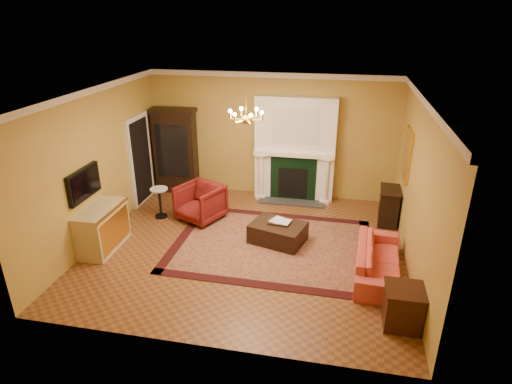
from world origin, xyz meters
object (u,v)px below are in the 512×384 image
(console_table, at_px, (389,207))
(pedestal_table, at_px, (160,201))
(china_cabinet, at_px, (176,152))
(wingback_armchair, at_px, (200,201))
(end_table, at_px, (403,308))
(leather_ottoman, at_px, (278,232))
(commode, at_px, (102,228))
(coral_sofa, at_px, (379,256))

(console_table, bearing_deg, pedestal_table, -167.76)
(china_cabinet, distance_m, console_table, 5.26)
(china_cabinet, xyz_separation_m, wingback_armchair, (1.10, -1.51, -0.57))
(pedestal_table, height_order, end_table, pedestal_table)
(china_cabinet, bearing_deg, pedestal_table, -87.43)
(pedestal_table, relative_size, end_table, 1.15)
(china_cabinet, xyz_separation_m, end_table, (5.09, -4.24, -0.71))
(wingback_armchair, distance_m, leather_ottoman, 1.95)
(end_table, distance_m, leather_ottoman, 3.00)
(china_cabinet, distance_m, leather_ottoman, 3.73)
(pedestal_table, bearing_deg, commode, -109.86)
(coral_sofa, height_order, console_table, console_table)
(china_cabinet, distance_m, pedestal_table, 1.69)
(china_cabinet, relative_size, coral_sofa, 1.07)
(wingback_armchair, bearing_deg, leather_ottoman, 5.01)
(china_cabinet, xyz_separation_m, console_table, (5.15, -0.85, -0.63))
(china_cabinet, xyz_separation_m, leather_ottoman, (2.93, -2.16, -0.81))
(wingback_armchair, xyz_separation_m, leather_ottoman, (1.83, -0.65, -0.24))
(console_table, bearing_deg, wingback_armchair, -166.80)
(wingback_armchair, height_order, coral_sofa, wingback_armchair)
(console_table, bearing_deg, leather_ottoman, -145.54)
(commode, height_order, coral_sofa, commode)
(end_table, bearing_deg, console_table, 88.98)
(china_cabinet, distance_m, commode, 3.14)
(leather_ottoman, bearing_deg, china_cabinet, 159.63)
(wingback_armchair, xyz_separation_m, commode, (-1.46, -1.56, -0.02))
(coral_sofa, relative_size, console_table, 2.48)
(end_table, bearing_deg, wingback_armchair, 145.64)
(commode, distance_m, end_table, 5.58)
(coral_sofa, bearing_deg, commode, 95.10)
(coral_sofa, distance_m, leather_ottoman, 2.05)
(coral_sofa, relative_size, end_table, 3.13)
(console_table, xyz_separation_m, leather_ottoman, (-2.22, -1.30, -0.17))
(wingback_armchair, height_order, end_table, wingback_armchair)
(end_table, xyz_separation_m, leather_ottoman, (-2.16, 2.08, -0.09))
(leather_ottoman, bearing_deg, end_table, -27.80)
(china_cabinet, relative_size, pedestal_table, 2.93)
(wingback_armchair, relative_size, end_table, 1.47)
(coral_sofa, distance_m, end_table, 1.33)
(wingback_armchair, relative_size, console_table, 1.17)
(leather_ottoman, bearing_deg, coral_sofa, -6.18)
(pedestal_table, bearing_deg, china_cabinet, 96.52)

